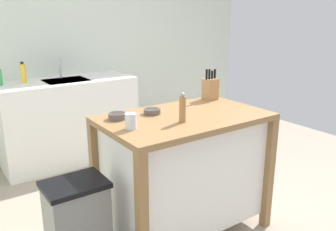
{
  "coord_description": "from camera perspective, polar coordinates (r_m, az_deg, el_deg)",
  "views": [
    {
      "loc": [
        -1.35,
        -1.73,
        1.58
      ],
      "look_at": [
        0.08,
        0.32,
        0.85
      ],
      "focal_mm": 37.68,
      "sensor_mm": 36.0,
      "label": 1
    }
  ],
  "objects": [
    {
      "name": "bottle_hand_soap",
      "position": [
        3.83,
        -22.41,
        6.37
      ],
      "size": [
        0.05,
        0.05,
        0.21
      ],
      "color": "yellow",
      "rests_on": "sink_counter"
    },
    {
      "name": "wall_back",
      "position": [
        4.21,
        -16.42,
        11.87
      ],
      "size": [
        5.04,
        0.1,
        2.6
      ],
      "primitive_type": "cube",
      "color": "silver",
      "rests_on": "ground"
    },
    {
      "name": "drinking_cup",
      "position": [
        2.14,
        -6.05,
        -0.95
      ],
      "size": [
        0.07,
        0.07,
        0.1
      ],
      "color": "silver",
      "rests_on": "kitchen_island"
    },
    {
      "name": "sink_counter",
      "position": [
        3.98,
        -15.76,
        -0.75
      ],
      "size": [
        1.41,
        0.6,
        0.9
      ],
      "color": "white",
      "rests_on": "ground"
    },
    {
      "name": "trash_bin",
      "position": [
        2.31,
        -14.33,
        -17.34
      ],
      "size": [
        0.36,
        0.28,
        0.63
      ],
      "color": "slate",
      "rests_on": "ground"
    },
    {
      "name": "sink_faucet",
      "position": [
        4.0,
        -17.06,
        7.4
      ],
      "size": [
        0.02,
        0.02,
        0.22
      ],
      "color": "#B7BCC1",
      "rests_on": "sink_counter"
    },
    {
      "name": "bowl_stoneware_deep",
      "position": [
        2.46,
        -2.59,
        0.72
      ],
      "size": [
        0.12,
        0.12,
        0.04
      ],
      "color": "#564C47",
      "rests_on": "kitchen_island"
    },
    {
      "name": "knife_block",
      "position": [
        2.89,
        6.85,
        4.39
      ],
      "size": [
        0.11,
        0.09,
        0.25
      ],
      "color": "#AD7F4C",
      "rests_on": "kitchen_island"
    },
    {
      "name": "pepper_grinder",
      "position": [
        2.26,
        2.36,
        1.2
      ],
      "size": [
        0.04,
        0.04,
        0.2
      ],
      "color": "#9E7042",
      "rests_on": "kitchen_island"
    },
    {
      "name": "bowl_ceramic_wide",
      "position": [
        2.36,
        -8.19,
        -0.05
      ],
      "size": [
        0.12,
        0.12,
        0.04
      ],
      "color": "#564C47",
      "rests_on": "kitchen_island"
    },
    {
      "name": "kitchen_island",
      "position": [
        2.57,
        2.57,
        -8.42
      ],
      "size": [
        1.15,
        0.71,
        0.9
      ],
      "color": "olive",
      "rests_on": "ground"
    }
  ]
}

